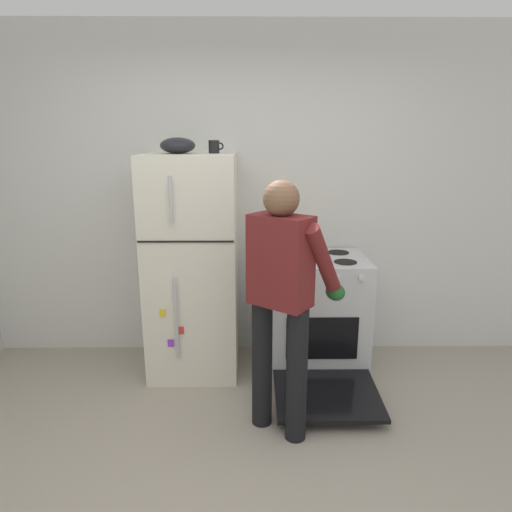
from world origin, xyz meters
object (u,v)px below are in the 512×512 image
object	(u,v)px
refrigerator	(193,266)
stove_range	(317,315)
person_cook	(283,289)
mixing_bowl	(178,145)
coffee_mug	(214,147)
red_pot	(299,252)

from	to	relation	value
refrigerator	stove_range	size ratio (longest dim) A/B	1.39
person_cook	mixing_bowl	size ratio (longest dim) A/B	6.24
person_cook	coffee_mug	bearing A→B (deg)	117.58
coffee_mug	mixing_bowl	xyz separation A→B (m)	(-0.26, -0.05, 0.01)
refrigerator	coffee_mug	xyz separation A→B (m)	(0.18, 0.05, 0.90)
person_cook	mixing_bowl	xyz separation A→B (m)	(-0.72, 0.83, 0.82)
person_cook	refrigerator	bearing A→B (deg)	127.73
coffee_mug	red_pot	bearing A→B (deg)	-8.96
stove_range	red_pot	xyz separation A→B (m)	(-0.16, -0.03, 0.53)
red_pot	coffee_mug	xyz separation A→B (m)	(-0.63, 0.10, 0.78)
person_cook	red_pot	xyz separation A→B (m)	(0.17, 0.78, 0.03)
stove_range	person_cook	xyz separation A→B (m)	(-0.33, -0.81, 0.50)
coffee_mug	mixing_bowl	world-z (taller)	mixing_bowl
red_pot	coffee_mug	size ratio (longest dim) A/B	3.05
person_cook	red_pot	bearing A→B (deg)	77.50
stove_range	coffee_mug	bearing A→B (deg)	175.10
refrigerator	coffee_mug	size ratio (longest dim) A/B	15.28
person_cook	stove_range	bearing A→B (deg)	67.73
coffee_mug	mixing_bowl	distance (m)	0.27
refrigerator	coffee_mug	bearing A→B (deg)	15.40
refrigerator	mixing_bowl	world-z (taller)	mixing_bowl
red_pot	coffee_mug	distance (m)	1.01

